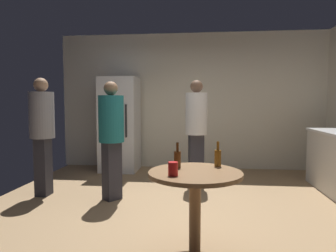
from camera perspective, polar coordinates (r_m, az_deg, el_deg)
name	(u,v)px	position (r m, az deg, el deg)	size (l,w,h in m)	color
ground_plane	(183,217)	(3.83, 2.80, -16.57)	(5.20, 5.20, 0.10)	#9E7C56
wall_back	(191,101)	(6.21, 4.32, 4.62)	(5.32, 0.06, 2.70)	silver
refrigerator	(120,124)	(6.00, -8.97, 0.29)	(0.70, 0.68, 1.80)	white
foreground_table	(195,184)	(2.65, 5.07, -10.66)	(0.80, 0.80, 0.73)	olive
beer_bottle_amber	(218,157)	(2.85, 9.25, -5.77)	(0.06, 0.06, 0.23)	#8C5919
beer_bottle_brown	(178,159)	(2.75, 1.86, -6.09)	(0.06, 0.06, 0.23)	#593314
plastic_cup_red	(173,169)	(2.47, 0.95, -7.97)	(0.08, 0.08, 0.11)	red
person_in_teal_shirt	(111,131)	(4.19, -10.50, -0.97)	(0.48, 0.48, 1.60)	#2D2D38
person_in_gray_shirt	(42,127)	(4.66, -22.39, -0.22)	(0.34, 0.34, 1.66)	#2D2D38
person_in_white_shirt	(196,125)	(4.81, 5.28, 0.25)	(0.41, 0.41, 1.67)	#2D2D38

